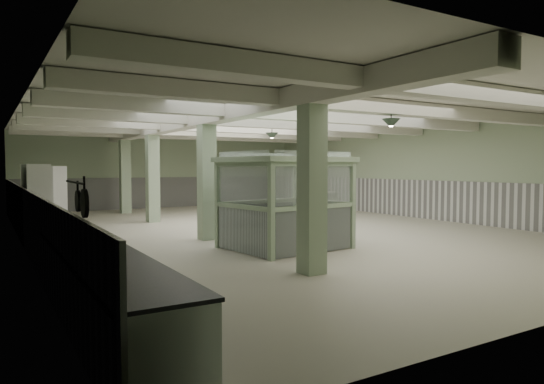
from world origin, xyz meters
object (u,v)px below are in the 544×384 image
guard_booth (285,185)px  walkin_cooler (37,206)px  filing_cabinet (327,216)px  prep_counter (102,288)px

guard_booth → walkin_cooler: bearing=134.9°
guard_booth → filing_cabinet: (1.73, 0.56, -0.92)m
walkin_cooler → filing_cabinet: 7.75m
prep_counter → walkin_cooler: (-0.08, 7.65, 0.53)m
walkin_cooler → filing_cabinet: bearing=-26.1°
walkin_cooler → guard_booth: 6.59m
prep_counter → guard_booth: (5.13, 3.68, 1.12)m
filing_cabinet → walkin_cooler: bearing=172.8°
guard_booth → filing_cabinet: guard_booth is taller
walkin_cooler → filing_cabinet: size_ratio=1.63×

